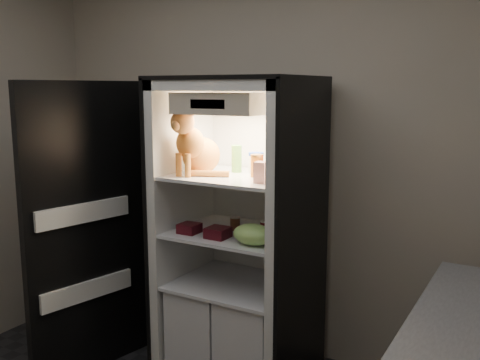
# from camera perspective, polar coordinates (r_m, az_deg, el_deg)

# --- Properties ---
(room_shell) EXTENTS (3.60, 3.60, 3.60)m
(room_shell) POSITION_cam_1_polar(r_m,az_deg,el_deg) (2.14, -18.73, 4.28)
(room_shell) COLOR white
(room_shell) RESTS_ON floor
(refrigerator) EXTENTS (0.90, 0.72, 1.88)m
(refrigerator) POSITION_cam_1_polar(r_m,az_deg,el_deg) (3.38, 0.07, -7.68)
(refrigerator) COLOR white
(refrigerator) RESTS_ON floor
(fridge_door) EXTENTS (0.24, 0.86, 1.85)m
(fridge_door) POSITION_cam_1_polar(r_m,az_deg,el_deg) (3.51, -15.83, -5.32)
(fridge_door) COLOR black
(fridge_door) RESTS_ON floor
(tabby_cat) EXTENTS (0.35, 0.41, 0.43)m
(tabby_cat) POSITION_cam_1_polar(r_m,az_deg,el_deg) (3.23, -4.75, 3.42)
(tabby_cat) COLOR orange
(tabby_cat) RESTS_ON refrigerator
(parmesan_shaker) EXTENTS (0.06, 0.06, 0.17)m
(parmesan_shaker) POSITION_cam_1_polar(r_m,az_deg,el_deg) (3.31, -0.37, 2.29)
(parmesan_shaker) COLOR green
(parmesan_shaker) RESTS_ON refrigerator
(mayo_tub) EXTENTS (0.09, 0.09, 0.13)m
(mayo_tub) POSITION_cam_1_polar(r_m,az_deg,el_deg) (3.25, 1.74, 1.82)
(mayo_tub) COLOR white
(mayo_tub) RESTS_ON refrigerator
(salsa_jar) EXTENTS (0.08, 0.08, 0.13)m
(salsa_jar) POSITION_cam_1_polar(r_m,az_deg,el_deg) (3.13, 1.82, 1.54)
(salsa_jar) COLOR maroon
(salsa_jar) RESTS_ON refrigerator
(pepper_jar) EXTENTS (0.12, 0.12, 0.20)m
(pepper_jar) POSITION_cam_1_polar(r_m,az_deg,el_deg) (3.13, 4.08, 2.15)
(pepper_jar) COLOR #A21F15
(pepper_jar) RESTS_ON refrigerator
(cream_carton) EXTENTS (0.07, 0.07, 0.12)m
(cream_carton) POSITION_cam_1_polar(r_m,az_deg,el_deg) (2.93, 2.31, 0.81)
(cream_carton) COLOR silver
(cream_carton) RESTS_ON refrigerator
(soda_can_a) EXTENTS (0.07, 0.07, 0.14)m
(soda_can_a) POSITION_cam_1_polar(r_m,az_deg,el_deg) (3.28, 3.77, -4.31)
(soda_can_a) COLOR black
(soda_can_a) RESTS_ON refrigerator
(soda_can_b) EXTENTS (0.06, 0.06, 0.11)m
(soda_can_b) POSITION_cam_1_polar(r_m,az_deg,el_deg) (3.14, 3.98, -5.13)
(soda_can_b) COLOR black
(soda_can_b) RESTS_ON refrigerator
(soda_can_c) EXTENTS (0.06, 0.06, 0.12)m
(soda_can_c) POSITION_cam_1_polar(r_m,az_deg,el_deg) (3.06, 2.74, -5.48)
(soda_can_c) COLOR black
(soda_can_c) RESTS_ON refrigerator
(condiment_jar) EXTENTS (0.06, 0.06, 0.09)m
(condiment_jar) POSITION_cam_1_polar(r_m,az_deg,el_deg) (3.31, -0.52, -4.62)
(condiment_jar) COLOR #5C321A
(condiment_jar) RESTS_ON refrigerator
(grape_bag) EXTENTS (0.24, 0.17, 0.12)m
(grape_bag) POSITION_cam_1_polar(r_m,az_deg,el_deg) (3.00, 1.41, -5.82)
(grape_bag) COLOR #8AC85D
(grape_bag) RESTS_ON refrigerator
(berry_box_left) EXTENTS (0.12, 0.12, 0.06)m
(berry_box_left) POSITION_cam_1_polar(r_m,az_deg,el_deg) (3.26, -5.42, -5.15)
(berry_box_left) COLOR #4B0C16
(berry_box_left) RESTS_ON refrigerator
(berry_box_right) EXTENTS (0.13, 0.13, 0.06)m
(berry_box_right) POSITION_cam_1_polar(r_m,az_deg,el_deg) (3.14, -2.38, -5.63)
(berry_box_right) COLOR #4B0C16
(berry_box_right) RESTS_ON refrigerator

